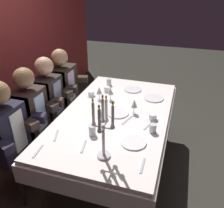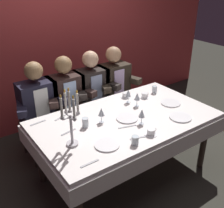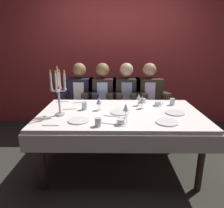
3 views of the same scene
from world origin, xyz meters
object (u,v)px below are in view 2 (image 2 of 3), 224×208
object	(u,v)px
wine_glass_2	(137,97)
coffee_cup_0	(145,96)
wine_glass_1	(142,114)
seated_diner_3	(113,83)
candelabra	(71,119)
water_tumbler_0	(154,89)
seated_diner_1	(66,95)
dinner_plate_0	(171,103)
wine_glass_0	(128,93)
water_tumbler_2	(135,140)
water_tumbler_1	(85,122)
seated_diner_0	(38,103)
dinner_plate_2	(127,118)
dining_table	(125,127)
seated_diner_2	(91,89)
dinner_plate_1	(107,145)
dinner_plate_3	(180,117)
coffee_cup_2	(126,95)
coffee_cup_1	(151,132)
wine_glass_3	(101,112)

from	to	relation	value
wine_glass_2	coffee_cup_0	world-z (taller)	wine_glass_2
wine_glass_1	seated_diner_3	bearing A→B (deg)	68.71
candelabra	seated_diner_3	world-z (taller)	candelabra
wine_glass_1	water_tumbler_0	distance (m)	0.81
wine_glass_2	seated_diner_1	xyz separation A→B (m)	(-0.53, 0.74, -0.12)
water_tumbler_0	wine_glass_1	bearing A→B (deg)	-142.68
dinner_plate_0	wine_glass_1	bearing A→B (deg)	-165.57
wine_glass_0	water_tumbler_2	distance (m)	0.85
water_tumbler_1	seated_diner_0	bearing A→B (deg)	102.79
dinner_plate_2	wine_glass_0	xyz separation A→B (m)	(0.25, 0.30, 0.11)
wine_glass_2	water_tumbler_0	distance (m)	0.46
wine_glass_0	dining_table	bearing A→B (deg)	-132.25
dining_table	seated_diner_3	size ratio (longest dim) A/B	1.56
seated_diner_1	seated_diner_2	world-z (taller)	same
wine_glass_1	dinner_plate_1	bearing A→B (deg)	-167.60
wine_glass_2	water_tumbler_2	bearing A→B (deg)	-131.28
dinner_plate_3	wine_glass_1	size ratio (longest dim) A/B	1.44
dinner_plate_0	dinner_plate_2	xyz separation A→B (m)	(-0.64, 0.01, 0.00)
dinner_plate_3	water_tumbler_0	distance (m)	0.68
wine_glass_1	seated_diner_2	size ratio (longest dim) A/B	0.13
coffee_cup_0	wine_glass_2	bearing A→B (deg)	-152.11
dining_table	coffee_cup_2	bearing A→B (deg)	52.06
dinner_plate_3	seated_diner_3	distance (m)	1.22
dinner_plate_0	seated_diner_2	bearing A→B (deg)	119.39
dinner_plate_3	water_tumbler_1	bearing A→B (deg)	155.02
wine_glass_0	water_tumbler_2	world-z (taller)	wine_glass_0
dinner_plate_2	water_tumbler_2	world-z (taller)	water_tumbler_2
wine_glass_0	coffee_cup_2	world-z (taller)	wine_glass_0
wine_glass_1	seated_diner_2	bearing A→B (deg)	86.69
dinner_plate_2	seated_diner_0	bearing A→B (deg)	124.26
seated_diner_3	dinner_plate_3	bearing A→B (deg)	-90.06
water_tumbler_1	seated_diner_3	bearing A→B (deg)	41.18
seated_diner_0	dinner_plate_3	bearing A→B (deg)	-48.22
water_tumbler_0	seated_diner_1	distance (m)	1.12
dinner_plate_1	water_tumbler_0	distance (m)	1.29
dinner_plate_1	seated_diner_3	world-z (taller)	seated_diner_3
dinner_plate_0	dinner_plate_3	bearing A→B (deg)	-119.07
dinner_plate_3	water_tumbler_1	size ratio (longest dim) A/B	2.41
candelabra	water_tumbler_0	world-z (taller)	candelabra
water_tumbler_0	coffee_cup_1	xyz separation A→B (m)	(-0.70, -0.70, -0.02)
seated_diner_3	dinner_plate_2	bearing A→B (deg)	-117.34
dining_table	wine_glass_0	world-z (taller)	wine_glass_0
coffee_cup_0	coffee_cup_1	distance (m)	0.83
dinner_plate_1	coffee_cup_2	bearing A→B (deg)	42.74
dining_table	seated_diner_3	bearing A→B (deg)	61.93
dinner_plate_0	dinner_plate_2	size ratio (longest dim) A/B	0.98
coffee_cup_1	wine_glass_3	bearing A→B (deg)	118.06
dinner_plate_0	seated_diner_2	world-z (taller)	seated_diner_2
dinner_plate_2	wine_glass_1	xyz separation A→B (m)	(0.05, -0.16, 0.11)
coffee_cup_2	seated_diner_2	world-z (taller)	seated_diner_2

